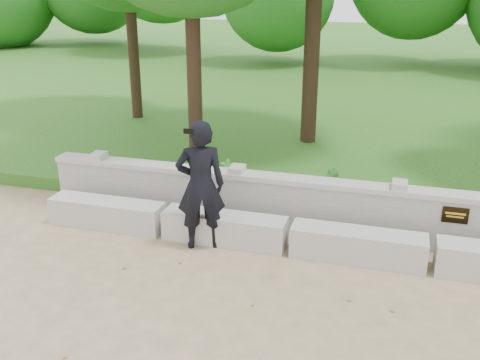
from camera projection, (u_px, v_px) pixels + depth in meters
name	position (u px, v px, depth m)	size (l,w,h in m)	color
ground	(436.00, 355.00, 5.73)	(80.00, 80.00, 0.00)	tan
lawn	(416.00, 94.00, 18.27)	(40.00, 22.00, 0.25)	#215919
concrete_bench	(431.00, 255.00, 7.36)	(11.90, 0.45, 0.45)	beige
parapet_wall	(431.00, 219.00, 7.91)	(12.50, 0.35, 0.90)	#BBB8B0
man_main	(201.00, 185.00, 7.76)	(0.84, 0.78, 1.96)	black
shrub_a	(227.00, 174.00, 9.61)	(0.28, 0.19, 0.53)	#3A852D
shrub_b	(330.00, 186.00, 8.92)	(0.34, 0.27, 0.61)	#3A852D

